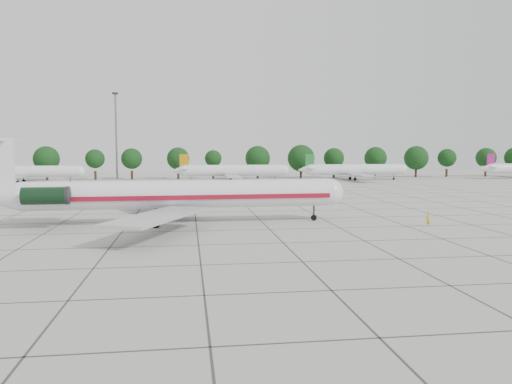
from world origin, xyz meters
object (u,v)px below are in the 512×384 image
main_airliner (162,194)px  bg_airliner_d (355,170)px  floodlight_mast (116,130)px  ground_crew (428,219)px  bg_airliner_b (24,172)px  bg_airliner_c (234,171)px

main_airliner → bg_airliner_d: 90.96m
main_airliner → floodlight_mast: (-18.00, 94.42, 10.72)m
ground_crew → bg_airliner_b: bearing=-85.6°
bg_airliner_c → bg_airliner_b: bearing=179.6°
bg_airliner_c → bg_airliner_d: 34.61m
main_airliner → ground_crew: bearing=-12.0°
main_airliner → bg_airliner_d: main_airliner is taller
bg_airliner_b → floodlight_mast: 30.29m
bg_airliner_b → main_airliner: bearing=-62.8°
bg_airliner_b → bg_airliner_d: 88.70m
main_airliner → bg_airliner_b: (-38.73, 75.49, -0.66)m
bg_airliner_d → ground_crew: bearing=-103.4°
main_airliner → bg_airliner_d: bearing=55.4°
ground_crew → floodlight_mast: 112.09m
bg_airliner_d → floodlight_mast: 71.33m
ground_crew → floodlight_mast: floodlight_mast is taller
ground_crew → floodlight_mast: (-48.47, 100.16, 13.47)m
bg_airliner_b → bg_airliner_c: size_ratio=1.00×
bg_airliner_b → bg_airliner_d: size_ratio=1.00×
ground_crew → bg_airliner_d: (19.51, 81.75, 2.10)m
main_airliner → bg_airliner_b: size_ratio=1.53×
bg_airliner_b → bg_airliner_c: bearing=-0.4°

